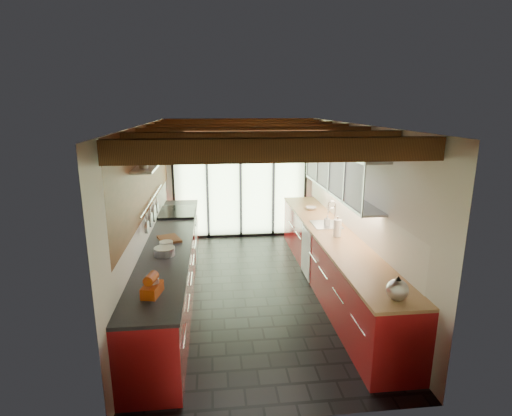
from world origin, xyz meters
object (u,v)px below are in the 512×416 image
Objects in this scene: stand_mixer at (152,286)px; kettle at (397,289)px; soap_bottle at (327,221)px; bowl at (311,208)px; paper_towel at (337,228)px.

stand_mixer is 1.00× the size of kettle.
soap_bottle is 0.94× the size of bowl.
kettle is 2.04m from paper_towel.
stand_mixer is 1.52× the size of bowl.
stand_mixer is at bearing -146.79° from paper_towel.
soap_bottle is (2.54, 2.21, -0.01)m from stand_mixer.
stand_mixer is at bearing -138.99° from soap_bottle.
stand_mixer is 3.37m from soap_bottle.
kettle is 0.96× the size of paper_towel.
kettle reaches higher than stand_mixer.
bowl is (0.00, 1.10, -0.07)m from soap_bottle.
kettle is (2.54, -0.38, 0.02)m from stand_mixer.
bowl is at bearing 90.00° from soap_bottle.
paper_towel is 1.65m from bowl.
soap_bottle is (0.00, 0.55, -0.04)m from paper_towel.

